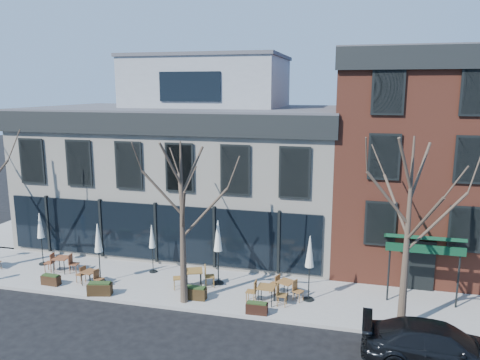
# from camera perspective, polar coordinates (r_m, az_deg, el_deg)

# --- Properties ---
(ground) EXTENTS (120.00, 120.00, 0.00)m
(ground) POSITION_cam_1_polar(r_m,az_deg,el_deg) (25.70, -9.98, -10.30)
(ground) COLOR black
(ground) RESTS_ON ground
(sidewalk_front) EXTENTS (33.50, 4.70, 0.15)m
(sidewalk_front) POSITION_cam_1_polar(r_m,az_deg,el_deg) (22.70, -4.57, -12.93)
(sidewalk_front) COLOR gray
(sidewalk_front) RESTS_ON ground
(sidewalk_side) EXTENTS (4.50, 12.00, 0.15)m
(sidewalk_side) POSITION_cam_1_polar(r_m,az_deg,el_deg) (36.18, -22.49, -4.53)
(sidewalk_side) COLOR gray
(sidewalk_side) RESTS_ON ground
(corner_building) EXTENTS (18.39, 10.39, 11.10)m
(corner_building) POSITION_cam_1_polar(r_m,az_deg,el_deg) (28.96, -6.06, 1.95)
(corner_building) COLOR silver
(corner_building) RESTS_ON ground
(red_brick_building) EXTENTS (8.20, 11.78, 11.18)m
(red_brick_building) POSITION_cam_1_polar(r_m,az_deg,el_deg) (27.12, 20.41, 2.64)
(red_brick_building) COLOR brown
(red_brick_building) RESTS_ON ground
(tree_mid) EXTENTS (3.50, 3.55, 7.04)m
(tree_mid) POSITION_cam_1_polar(r_m,az_deg,el_deg) (19.95, -7.02, -5.03)
(tree_mid) COLOR #382B21
(tree_mid) RESTS_ON sidewalk_front
(tree_right) EXTENTS (3.72, 3.77, 7.48)m
(tree_right) POSITION_cam_1_polar(r_m,az_deg,el_deg) (18.69, 19.78, -6.01)
(tree_right) COLOR #382B21
(tree_right) RESTS_ON sidewalk_front
(parked_sedan) EXTENTS (5.20, 2.23, 1.49)m
(parked_sedan) POSITION_cam_1_polar(r_m,az_deg,el_deg) (18.04, 23.17, -18.21)
(parked_sedan) COLOR black
(parked_sedan) RESTS_ON ground
(cafe_set_1) EXTENTS (1.83, 0.80, 0.95)m
(cafe_set_1) POSITION_cam_1_polar(r_m,az_deg,el_deg) (25.64, -20.92, -9.41)
(cafe_set_1) COLOR brown
(cafe_set_1) RESTS_ON sidewalk_front
(cafe_set_2) EXTENTS (1.63, 0.77, 0.83)m
(cafe_set_2) POSITION_cam_1_polar(r_m,az_deg,el_deg) (23.66, -17.85, -11.11)
(cafe_set_2) COLOR brown
(cafe_set_2) RESTS_ON sidewalk_front
(cafe_set_3) EXTENTS (2.01, 1.21, 1.04)m
(cafe_set_3) POSITION_cam_1_polar(r_m,az_deg,el_deg) (22.35, -5.64, -11.65)
(cafe_set_3) COLOR brown
(cafe_set_3) RESTS_ON sidewalk_front
(cafe_set_4) EXTENTS (1.83, 0.75, 0.96)m
(cafe_set_4) POSITION_cam_1_polar(r_m,az_deg,el_deg) (20.77, 3.23, -13.56)
(cafe_set_4) COLOR brown
(cafe_set_4) RESTS_ON sidewalk_front
(cafe_set_5) EXTENTS (1.72, 1.09, 0.90)m
(cafe_set_5) POSITION_cam_1_polar(r_m,az_deg,el_deg) (21.46, 5.63, -12.86)
(cafe_set_5) COLOR brown
(cafe_set_5) RESTS_ON sidewalk_front
(umbrella_0) EXTENTS (0.45, 0.45, 2.80)m
(umbrella_0) POSITION_cam_1_polar(r_m,az_deg,el_deg) (26.63, -23.16, -5.45)
(umbrella_0) COLOR black
(umbrella_0) RESTS_ON sidewalk_front
(umbrella_1) EXTENTS (0.47, 0.47, 2.91)m
(umbrella_1) POSITION_cam_1_polar(r_m,az_deg,el_deg) (23.28, -16.90, -7.15)
(umbrella_1) COLOR black
(umbrella_1) RESTS_ON sidewalk_front
(umbrella_2) EXTENTS (0.40, 0.40, 2.48)m
(umbrella_2) POSITION_cam_1_polar(r_m,az_deg,el_deg) (23.97, -10.68, -7.09)
(umbrella_2) COLOR black
(umbrella_2) RESTS_ON sidewalk_front
(umbrella_3) EXTENTS (0.50, 0.50, 3.14)m
(umbrella_3) POSITION_cam_1_polar(r_m,az_deg,el_deg) (22.09, -2.70, -7.23)
(umbrella_3) COLOR black
(umbrella_3) RESTS_ON sidewalk_front
(umbrella_4) EXTENTS (0.47, 0.47, 2.95)m
(umbrella_4) POSITION_cam_1_polar(r_m,az_deg,el_deg) (20.66, 8.49, -9.05)
(umbrella_4) COLOR black
(umbrella_4) RESTS_ON sidewalk_front
(planter_0) EXTENTS (0.91, 0.40, 0.50)m
(planter_0) POSITION_cam_1_polar(r_m,az_deg,el_deg) (24.36, -22.06, -11.20)
(planter_0) COLOR black
(planter_0) RESTS_ON sidewalk_front
(planter_1) EXTENTS (1.14, 0.67, 0.60)m
(planter_1) POSITION_cam_1_polar(r_m,az_deg,el_deg) (22.52, -16.72, -12.56)
(planter_1) COLOR #312110
(planter_1) RESTS_ON sidewalk_front
(planter_2) EXTENTS (1.05, 0.46, 0.58)m
(planter_2) POSITION_cam_1_polar(r_m,az_deg,el_deg) (21.33, -5.55, -13.53)
(planter_2) COLOR #2F210F
(planter_2) RESTS_ON sidewalk_front
(planter_3) EXTENTS (0.91, 0.39, 0.50)m
(planter_3) POSITION_cam_1_polar(r_m,az_deg,el_deg) (20.02, 2.07, -15.33)
(planter_3) COLOR black
(planter_3) RESTS_ON sidewalk_front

